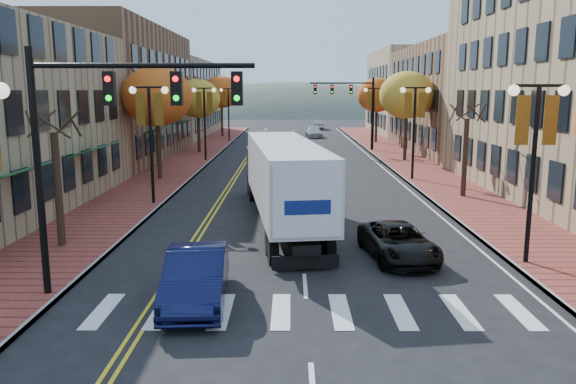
{
  "coord_description": "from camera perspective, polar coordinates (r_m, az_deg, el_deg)",
  "views": [
    {
      "loc": [
        -0.44,
        -12.25,
        5.87
      ],
      "look_at": [
        -0.54,
        7.84,
        2.2
      ],
      "focal_mm": 35.0,
      "sensor_mm": 36.0,
      "label": 1
    }
  ],
  "objects": [
    {
      "name": "ground",
      "position": [
        13.59,
        2.2,
        -15.25
      ],
      "size": [
        200.0,
        200.0,
        0.0
      ],
      "primitive_type": "plane",
      "color": "black",
      "rests_on": "ground"
    },
    {
      "name": "sidewalk_left",
      "position": [
        45.92,
        -10.48,
        2.93
      ],
      "size": [
        4.0,
        85.0,
        0.15
      ],
      "primitive_type": "cube",
      "color": "brown",
      "rests_on": "ground"
    },
    {
      "name": "sidewalk_right",
      "position": [
        46.1,
        12.11,
        2.9
      ],
      "size": [
        4.0,
        85.0,
        0.15
      ],
      "primitive_type": "cube",
      "color": "brown",
      "rests_on": "ground"
    },
    {
      "name": "building_left_mid",
      "position": [
        51.01,
        -18.93,
        9.38
      ],
      "size": [
        12.0,
        24.0,
        11.0
      ],
      "primitive_type": "cube",
      "color": "brown",
      "rests_on": "ground"
    },
    {
      "name": "building_left_far",
      "position": [
        75.1,
        -12.63,
        9.25
      ],
      "size": [
        12.0,
        26.0,
        9.5
      ],
      "primitive_type": "cube",
      "color": "#9E8966",
      "rests_on": "ground"
    },
    {
      "name": "building_right_mid",
      "position": [
        57.47,
        19.77,
        8.88
      ],
      "size": [
        15.0,
        24.0,
        10.0
      ],
      "primitive_type": "cube",
      "color": "brown",
      "rests_on": "ground"
    },
    {
      "name": "building_right_far",
      "position": [
        78.57,
        14.44,
        9.76
      ],
      "size": [
        15.0,
        20.0,
        11.0
      ],
      "primitive_type": "cube",
      "color": "#9E8966",
      "rests_on": "ground"
    },
    {
      "name": "tree_left_a",
      "position": [
        22.28,
        -22.32,
        0.22
      ],
      "size": [
        0.28,
        0.28,
        4.2
      ],
      "color": "#382619",
      "rests_on": "sidewalk_left"
    },
    {
      "name": "tree_left_b",
      "position": [
        37.25,
        -13.19,
        9.43
      ],
      "size": [
        4.48,
        4.48,
        7.21
      ],
      "color": "#382619",
      "rests_on": "sidewalk_left"
    },
    {
      "name": "tree_left_c",
      "position": [
        52.95,
        -9.15,
        9.34
      ],
      "size": [
        4.16,
        4.16,
        6.69
      ],
      "color": "#382619",
      "rests_on": "sidewalk_left"
    },
    {
      "name": "tree_left_d",
      "position": [
        70.77,
        -6.78,
        10.06
      ],
      "size": [
        4.61,
        4.61,
        7.42
      ],
      "color": "#382619",
      "rests_on": "sidewalk_left"
    },
    {
      "name": "tree_right_b",
      "position": [
        31.89,
        17.53,
        3.35
      ],
      "size": [
        0.28,
        0.28,
        4.2
      ],
      "color": "#382619",
      "rests_on": "sidewalk_right"
    },
    {
      "name": "tree_right_c",
      "position": [
        47.2,
        11.98,
        9.61
      ],
      "size": [
        4.48,
        4.48,
        7.21
      ],
      "color": "#382619",
      "rests_on": "sidewalk_right"
    },
    {
      "name": "tree_right_d",
      "position": [
        62.96,
        9.03,
        9.69
      ],
      "size": [
        4.35,
        4.35,
        7.0
      ],
      "color": "#382619",
      "rests_on": "sidewalk_right"
    },
    {
      "name": "lamp_left_b",
      "position": [
        29.16,
        -13.84,
        6.95
      ],
      "size": [
        1.96,
        0.36,
        6.05
      ],
      "color": "black",
      "rests_on": "ground"
    },
    {
      "name": "lamp_left_c",
      "position": [
        46.81,
        -8.49,
        8.31
      ],
      "size": [
        1.96,
        0.36,
        6.05
      ],
      "color": "black",
      "rests_on": "ground"
    },
    {
      "name": "lamp_left_d",
      "position": [
        64.65,
        -6.07,
        8.89
      ],
      "size": [
        1.96,
        0.36,
        6.05
      ],
      "color": "black",
      "rests_on": "ground"
    },
    {
      "name": "lamp_right_a",
      "position": [
        19.96,
        23.82,
        4.95
      ],
      "size": [
        1.96,
        0.36,
        6.05
      ],
      "color": "black",
      "rests_on": "ground"
    },
    {
      "name": "lamp_right_b",
      "position": [
        37.14,
        12.74,
        7.66
      ],
      "size": [
        1.96,
        0.36,
        6.05
      ],
      "color": "black",
      "rests_on": "ground"
    },
    {
      "name": "lamp_right_c",
      "position": [
        54.85,
        8.7,
        8.58
      ],
      "size": [
        1.96,
        0.36,
        6.05
      ],
      "color": "black",
      "rests_on": "ground"
    },
    {
      "name": "traffic_mast_near",
      "position": [
        16.08,
        -18.08,
        6.47
      ],
      "size": [
        6.1,
        0.35,
        7.0
      ],
      "color": "black",
      "rests_on": "ground"
    },
    {
      "name": "traffic_mast_far",
      "position": [
        54.57,
        6.59,
        9.29
      ],
      "size": [
        6.1,
        0.34,
        7.0
      ],
      "color": "black",
      "rests_on": "ground"
    },
    {
      "name": "semi_truck",
      "position": [
        24.75,
        -0.66,
        1.74
      ],
      "size": [
        4.25,
        15.01,
        3.71
      ],
      "rotation": [
        0.0,
        0.0,
        0.13
      ],
      "color": "black",
      "rests_on": "ground"
    },
    {
      "name": "navy_sedan",
      "position": [
        15.95,
        -9.29,
        -8.47
      ],
      "size": [
        1.92,
        4.71,
        1.52
      ],
      "primitive_type": "imported",
      "rotation": [
        0.0,
        0.0,
        0.07
      ],
      "color": "#0D1136",
      "rests_on": "ground"
    },
    {
      "name": "black_suv",
      "position": [
        20.13,
        11.14,
        -4.98
      ],
      "size": [
        2.57,
        4.65,
        1.23
      ],
      "primitive_type": "imported",
      "rotation": [
        0.0,
        0.0,
        0.12
      ],
      "color": "black",
      "rests_on": "ground"
    },
    {
      "name": "car_far_white",
      "position": [
        64.75,
        -2.69,
        5.75
      ],
      "size": [
        1.76,
        4.12,
        1.39
      ],
      "primitive_type": "imported",
      "rotation": [
        0.0,
        0.0,
        0.03
      ],
      "color": "silver",
      "rests_on": "ground"
    },
    {
      "name": "car_far_silver",
      "position": [
        70.67,
        2.63,
        6.11
      ],
      "size": [
        2.14,
        4.7,
        1.34
      ],
      "primitive_type": "imported",
      "rotation": [
        0.0,
        0.0,
        0.06
      ],
      "color": "#B2B2BA",
      "rests_on": "ground"
    },
    {
      "name": "car_far_oncoming",
      "position": [
        85.07,
        3.19,
        6.82
      ],
      "size": [
        1.69,
        4.07,
        1.31
      ],
      "primitive_type": "imported",
      "rotation": [
        0.0,
        0.0,
        3.07
      ],
      "color": "#A5A5AD",
      "rests_on": "ground"
    }
  ]
}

